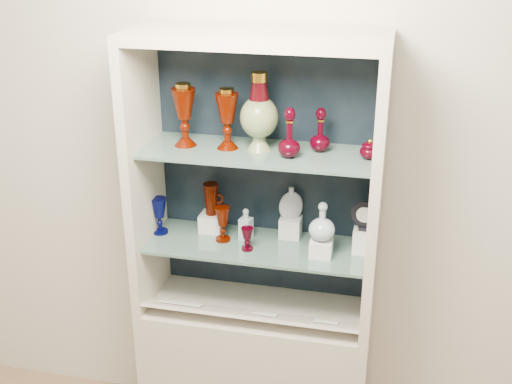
% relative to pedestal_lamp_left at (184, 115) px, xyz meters
% --- Properties ---
extents(wall_back, '(3.50, 0.02, 2.80)m').
position_rel_pedestal_lamp_left_xyz_m(wall_back, '(0.30, 0.19, -0.20)').
color(wall_back, beige).
rests_on(wall_back, ground).
extents(cabinet_base, '(1.00, 0.40, 0.75)m').
position_rel_pedestal_lamp_left_xyz_m(cabinet_base, '(0.30, -0.03, -1.22)').
color(cabinet_base, beige).
rests_on(cabinet_base, ground).
extents(cabinet_back_panel, '(0.98, 0.02, 1.15)m').
position_rel_pedestal_lamp_left_xyz_m(cabinet_back_panel, '(0.30, 0.16, -0.27)').
color(cabinet_back_panel, black).
rests_on(cabinet_back_panel, cabinet_base).
extents(cabinet_side_left, '(0.04, 0.40, 1.15)m').
position_rel_pedestal_lamp_left_xyz_m(cabinet_side_left, '(-0.18, -0.03, -0.27)').
color(cabinet_side_left, beige).
rests_on(cabinet_side_left, cabinet_base).
extents(cabinet_side_right, '(0.04, 0.40, 1.15)m').
position_rel_pedestal_lamp_left_xyz_m(cabinet_side_right, '(0.78, -0.03, -0.27)').
color(cabinet_side_right, beige).
rests_on(cabinet_side_right, cabinet_base).
extents(cabinet_top_cap, '(1.00, 0.40, 0.04)m').
position_rel_pedestal_lamp_left_xyz_m(cabinet_top_cap, '(0.30, -0.03, 0.32)').
color(cabinet_top_cap, beige).
rests_on(cabinet_top_cap, cabinet_side_left).
extents(shelf_lower, '(0.92, 0.34, 0.01)m').
position_rel_pedestal_lamp_left_xyz_m(shelf_lower, '(0.30, -0.01, -0.55)').
color(shelf_lower, slate).
rests_on(shelf_lower, cabinet_side_left).
extents(shelf_upper, '(0.92, 0.34, 0.01)m').
position_rel_pedestal_lamp_left_xyz_m(shelf_upper, '(0.30, -0.01, -0.13)').
color(shelf_upper, slate).
rests_on(shelf_upper, cabinet_side_left).
extents(label_ledge, '(0.92, 0.17, 0.09)m').
position_rel_pedestal_lamp_left_xyz_m(label_ledge, '(0.30, -0.14, -0.82)').
color(label_ledge, beige).
rests_on(label_ledge, cabinet_base).
extents(label_card_0, '(0.10, 0.06, 0.03)m').
position_rel_pedestal_lamp_left_xyz_m(label_card_0, '(0.04, -0.14, -0.80)').
color(label_card_0, white).
rests_on(label_card_0, label_ledge).
extents(label_card_1, '(0.10, 0.06, 0.03)m').
position_rel_pedestal_lamp_left_xyz_m(label_card_1, '(0.37, -0.14, -0.80)').
color(label_card_1, white).
rests_on(label_card_1, label_ledge).
extents(label_card_2, '(0.10, 0.06, 0.03)m').
position_rel_pedestal_lamp_left_xyz_m(label_card_2, '(0.62, -0.14, -0.80)').
color(label_card_2, white).
rests_on(label_card_2, label_ledge).
extents(label_card_3, '(0.10, 0.06, 0.03)m').
position_rel_pedestal_lamp_left_xyz_m(label_card_3, '(-0.05, -0.14, -0.80)').
color(label_card_3, white).
rests_on(label_card_3, label_ledge).
extents(pedestal_lamp_left, '(0.13, 0.13, 0.26)m').
position_rel_pedestal_lamp_left_xyz_m(pedestal_lamp_left, '(0.00, 0.00, 0.00)').
color(pedestal_lamp_left, '#4E0E00').
rests_on(pedestal_lamp_left, shelf_upper).
extents(pedestal_lamp_right, '(0.10, 0.10, 0.24)m').
position_rel_pedestal_lamp_left_xyz_m(pedestal_lamp_right, '(0.18, 0.00, -0.01)').
color(pedestal_lamp_right, '#4E0E00').
rests_on(pedestal_lamp_right, shelf_upper).
extents(enamel_urn, '(0.20, 0.20, 0.31)m').
position_rel_pedestal_lamp_left_xyz_m(enamel_urn, '(0.30, 0.01, 0.03)').
color(enamel_urn, '#07420C').
rests_on(enamel_urn, shelf_upper).
extents(ruby_decanter_a, '(0.11, 0.11, 0.22)m').
position_rel_pedestal_lamp_left_xyz_m(ruby_decanter_a, '(0.44, -0.05, -0.02)').
color(ruby_decanter_a, '#3B000D').
rests_on(ruby_decanter_a, shelf_upper).
extents(ruby_decanter_b, '(0.10, 0.10, 0.19)m').
position_rel_pedestal_lamp_left_xyz_m(ruby_decanter_b, '(0.54, 0.05, -0.03)').
color(ruby_decanter_b, '#3B000D').
rests_on(ruby_decanter_b, shelf_upper).
extents(lidded_bowl, '(0.09, 0.09, 0.08)m').
position_rel_pedestal_lamp_left_xyz_m(lidded_bowl, '(0.74, 0.00, -0.09)').
color(lidded_bowl, '#3B000D').
rests_on(lidded_bowl, shelf_upper).
extents(cobalt_goblet, '(0.07, 0.07, 0.16)m').
position_rel_pedestal_lamp_left_xyz_m(cobalt_goblet, '(-0.14, 0.01, -0.47)').
color(cobalt_goblet, '#010440').
rests_on(cobalt_goblet, shelf_lower).
extents(ruby_goblet_tall, '(0.07, 0.07, 0.16)m').
position_rel_pedestal_lamp_left_xyz_m(ruby_goblet_tall, '(0.15, -0.00, -0.47)').
color(ruby_goblet_tall, '#4E0E00').
rests_on(ruby_goblet_tall, shelf_lower).
extents(ruby_goblet_small, '(0.06, 0.06, 0.10)m').
position_rel_pedestal_lamp_left_xyz_m(ruby_goblet_small, '(0.27, -0.06, -0.50)').
color(ruby_goblet_small, '#3B000D').
rests_on(ruby_goblet_small, shelf_lower).
extents(riser_ruby_pitcher, '(0.10, 0.10, 0.08)m').
position_rel_pedestal_lamp_left_xyz_m(riser_ruby_pitcher, '(0.08, 0.08, -0.51)').
color(riser_ruby_pitcher, silver).
rests_on(riser_ruby_pitcher, shelf_lower).
extents(ruby_pitcher, '(0.12, 0.08, 0.14)m').
position_rel_pedestal_lamp_left_xyz_m(ruby_pitcher, '(0.08, 0.08, -0.40)').
color(ruby_pitcher, '#4E0E00').
rests_on(ruby_pitcher, riser_ruby_pitcher).
extents(clear_square_bottle, '(0.06, 0.06, 0.14)m').
position_rel_pedestal_lamp_left_xyz_m(clear_square_bottle, '(0.24, 0.03, -0.48)').
color(clear_square_bottle, '#A7B9C5').
rests_on(clear_square_bottle, shelf_lower).
extents(riser_flat_flask, '(0.09, 0.09, 0.09)m').
position_rel_pedestal_lamp_left_xyz_m(riser_flat_flask, '(0.43, 0.10, -0.50)').
color(riser_flat_flask, silver).
rests_on(riser_flat_flask, shelf_lower).
extents(flat_flask, '(0.11, 0.08, 0.15)m').
position_rel_pedestal_lamp_left_xyz_m(flat_flask, '(0.43, 0.10, -0.38)').
color(flat_flask, '#B4B9C6').
rests_on(flat_flask, riser_flat_flask).
extents(riser_clear_round_decanter, '(0.09, 0.09, 0.07)m').
position_rel_pedestal_lamp_left_xyz_m(riser_clear_round_decanter, '(0.58, -0.04, -0.51)').
color(riser_clear_round_decanter, silver).
rests_on(riser_clear_round_decanter, shelf_lower).
extents(clear_round_decanter, '(0.11, 0.11, 0.16)m').
position_rel_pedestal_lamp_left_xyz_m(clear_round_decanter, '(0.58, -0.04, -0.40)').
color(clear_round_decanter, '#A7B9C5').
rests_on(clear_round_decanter, riser_clear_round_decanter).
extents(riser_cameo_medallion, '(0.08, 0.08, 0.10)m').
position_rel_pedestal_lamp_left_xyz_m(riser_cameo_medallion, '(0.74, 0.03, -0.50)').
color(riser_cameo_medallion, silver).
rests_on(riser_cameo_medallion, shelf_lower).
extents(cameo_medallion, '(0.11, 0.05, 0.13)m').
position_rel_pedestal_lamp_left_xyz_m(cameo_medallion, '(0.74, 0.03, -0.38)').
color(cameo_medallion, black).
rests_on(cameo_medallion, riser_cameo_medallion).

